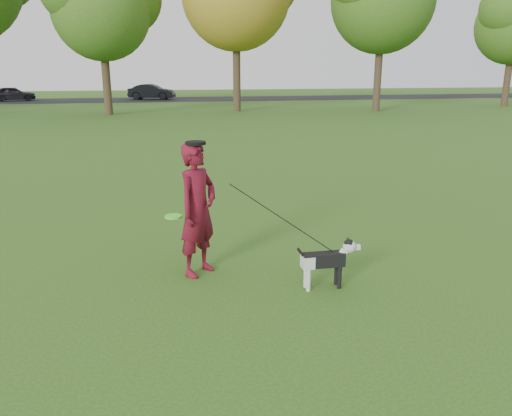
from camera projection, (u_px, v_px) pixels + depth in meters
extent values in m
plane|color=#285116|center=(252.00, 276.00, 6.82)|extent=(120.00, 120.00, 0.00)
cube|color=black|center=(169.00, 99.00, 44.59)|extent=(120.00, 7.00, 0.02)
imported|color=maroon|center=(198.00, 210.00, 6.70)|extent=(0.77, 0.78, 1.82)
cube|color=black|center=(323.00, 260.00, 6.37)|extent=(0.55, 0.17, 0.18)
cube|color=silver|center=(308.00, 262.00, 6.33)|extent=(0.15, 0.17, 0.16)
cylinder|color=silver|center=(308.00, 280.00, 6.34)|extent=(0.06, 0.06, 0.30)
cylinder|color=silver|center=(306.00, 276.00, 6.45)|extent=(0.06, 0.06, 0.30)
cylinder|color=black|center=(339.00, 277.00, 6.42)|extent=(0.06, 0.06, 0.30)
cylinder|color=black|center=(336.00, 274.00, 6.53)|extent=(0.06, 0.06, 0.30)
cylinder|color=silver|center=(342.00, 255.00, 6.40)|extent=(0.18, 0.11, 0.19)
sphere|color=silver|center=(349.00, 247.00, 6.39)|extent=(0.17, 0.17, 0.17)
sphere|color=black|center=(349.00, 244.00, 6.38)|extent=(0.13, 0.13, 0.13)
cube|color=silver|center=(356.00, 247.00, 6.41)|extent=(0.11, 0.06, 0.06)
sphere|color=black|center=(360.00, 247.00, 6.42)|extent=(0.04, 0.04, 0.04)
cone|color=black|center=(350.00, 242.00, 6.32)|extent=(0.06, 0.06, 0.07)
cone|color=black|center=(348.00, 239.00, 6.41)|extent=(0.06, 0.06, 0.07)
cylinder|color=black|center=(304.00, 257.00, 6.30)|extent=(0.19, 0.04, 0.25)
cylinder|color=black|center=(338.00, 255.00, 6.39)|extent=(0.12, 0.12, 0.02)
imported|color=black|center=(13.00, 94.00, 42.01)|extent=(3.81, 2.46, 1.21)
imported|color=black|center=(152.00, 92.00, 44.13)|extent=(4.25, 2.43, 1.32)
cylinder|color=#50FE20|center=(173.00, 216.00, 6.56)|extent=(0.23, 0.23, 0.02)
cylinder|color=black|center=(196.00, 143.00, 6.46)|extent=(0.27, 0.27, 0.04)
cylinder|color=#38281C|center=(106.00, 79.00, 29.59)|extent=(0.48, 0.48, 4.20)
sphere|color=#426B1E|center=(100.00, 0.00, 28.41)|extent=(5.60, 5.60, 5.60)
cylinder|color=#38281C|center=(237.00, 71.00, 31.90)|extent=(0.48, 0.48, 5.04)
cylinder|color=#38281C|center=(378.00, 73.00, 32.18)|extent=(0.48, 0.48, 4.83)
cylinder|color=#38281C|center=(507.00, 78.00, 36.22)|extent=(0.48, 0.48, 3.99)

